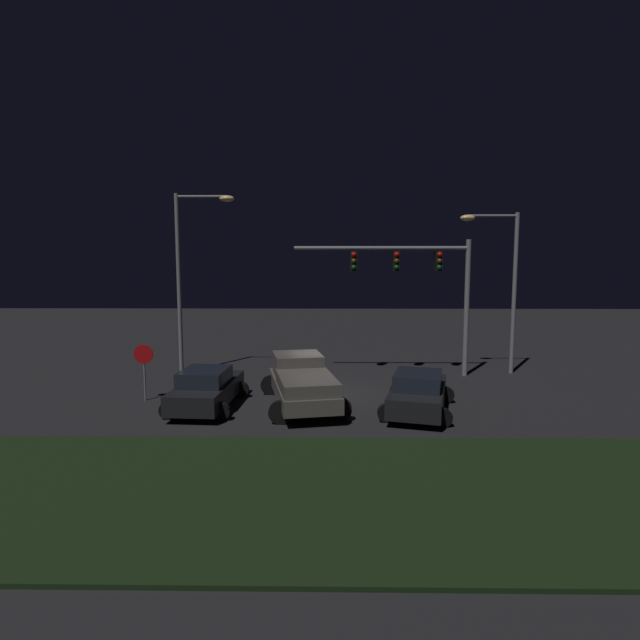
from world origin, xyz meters
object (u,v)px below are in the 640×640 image
object	(u,v)px
car_sedan	(207,388)
street_lamp_left	(190,262)
car_sedan_far	(418,392)
traffic_signal_gantry	(416,274)
pickup_truck	(301,379)
street_lamp_right	(503,272)
stop_sign	(144,361)

from	to	relation	value
car_sedan	street_lamp_left	size ratio (longest dim) A/B	0.52
car_sedan_far	traffic_signal_gantry	world-z (taller)	traffic_signal_gantry
car_sedan	car_sedan_far	distance (m)	7.79
street_lamp_left	traffic_signal_gantry	bearing A→B (deg)	-1.66
pickup_truck	traffic_signal_gantry	world-z (taller)	traffic_signal_gantry
street_lamp_right	traffic_signal_gantry	bearing A→B (deg)	-172.03
stop_sign	traffic_signal_gantry	bearing A→B (deg)	22.18
pickup_truck	car_sedan_far	size ratio (longest dim) A/B	1.21
car_sedan	car_sedan_far	bearing A→B (deg)	-90.06
street_lamp_right	stop_sign	distance (m)	16.86
traffic_signal_gantry	car_sedan	bearing A→B (deg)	-147.11
traffic_signal_gantry	stop_sign	distance (m)	12.72
street_lamp_left	stop_sign	xyz separation A→B (m)	(-0.56, -4.95, -3.88)
car_sedan	street_lamp_right	world-z (taller)	street_lamp_right
car_sedan	car_sedan_far	world-z (taller)	same
car_sedan_far	street_lamp_right	size ratio (longest dim) A/B	0.60
street_lamp_right	stop_sign	world-z (taller)	street_lamp_right
street_lamp_left	street_lamp_right	distance (m)	15.11
pickup_truck	traffic_signal_gantry	distance (m)	8.30
car_sedan_far	pickup_truck	bearing A→B (deg)	93.23
car_sedan	traffic_signal_gantry	xyz separation A→B (m)	(8.69, 5.62, 4.16)
car_sedan	pickup_truck	bearing A→B (deg)	-79.60
traffic_signal_gantry	street_lamp_right	world-z (taller)	street_lamp_right
pickup_truck	street_lamp_left	bearing A→B (deg)	34.44
pickup_truck	stop_sign	bearing A→B (deg)	73.67
traffic_signal_gantry	street_lamp_right	bearing A→B (deg)	7.97
street_lamp_left	stop_sign	world-z (taller)	street_lamp_left
street_lamp_left	street_lamp_right	world-z (taller)	street_lamp_left
car_sedan_far	street_lamp_left	size ratio (longest dim) A/B	0.54
pickup_truck	car_sedan	distance (m)	3.55
car_sedan_far	street_lamp_left	world-z (taller)	street_lamp_left
car_sedan	street_lamp_left	world-z (taller)	street_lamp_left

